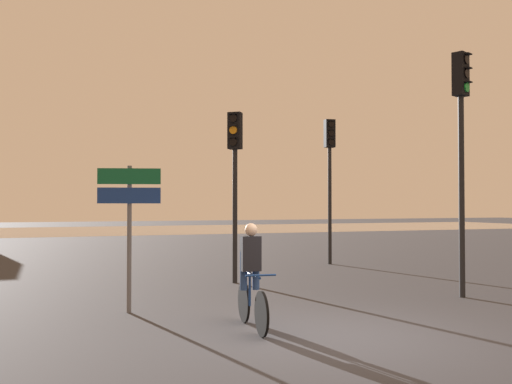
{
  "coord_description": "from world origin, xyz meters",
  "views": [
    {
      "loc": [
        -4.05,
        -7.26,
        1.91
      ],
      "look_at": [
        0.5,
        5.0,
        2.2
      ],
      "focal_mm": 40.0,
      "sensor_mm": 36.0,
      "label": 1
    }
  ],
  "objects_px": {
    "traffic_light_near_right": "(461,129)",
    "traffic_light_center": "(235,164)",
    "traffic_light_far_right": "(330,164)",
    "cyclist": "(251,275)",
    "direction_sign_post": "(129,211)"
  },
  "relations": [
    {
      "from": "traffic_light_center",
      "to": "direction_sign_post",
      "type": "bearing_deg",
      "value": 82.22
    },
    {
      "from": "traffic_light_center",
      "to": "traffic_light_far_right",
      "type": "distance_m",
      "value": 5.3
    },
    {
      "from": "traffic_light_near_right",
      "to": "cyclist",
      "type": "height_order",
      "value": "traffic_light_near_right"
    },
    {
      "from": "traffic_light_center",
      "to": "traffic_light_far_right",
      "type": "bearing_deg",
      "value": -106.88
    },
    {
      "from": "traffic_light_near_right",
      "to": "direction_sign_post",
      "type": "distance_m",
      "value": 6.93
    },
    {
      "from": "traffic_light_near_right",
      "to": "traffic_light_center",
      "type": "bearing_deg",
      "value": -68.26
    },
    {
      "from": "traffic_light_near_right",
      "to": "direction_sign_post",
      "type": "height_order",
      "value": "traffic_light_near_right"
    },
    {
      "from": "traffic_light_center",
      "to": "direction_sign_post",
      "type": "height_order",
      "value": "traffic_light_center"
    },
    {
      "from": "traffic_light_far_right",
      "to": "cyclist",
      "type": "bearing_deg",
      "value": 60.45
    },
    {
      "from": "traffic_light_near_right",
      "to": "traffic_light_far_right",
      "type": "relative_size",
      "value": 1.09
    },
    {
      "from": "traffic_light_near_right",
      "to": "traffic_light_center",
      "type": "height_order",
      "value": "traffic_light_near_right"
    },
    {
      "from": "traffic_light_far_right",
      "to": "traffic_light_near_right",
      "type": "bearing_deg",
      "value": 90.87
    },
    {
      "from": "traffic_light_near_right",
      "to": "cyclist",
      "type": "bearing_deg",
      "value": -9.81
    },
    {
      "from": "traffic_light_near_right",
      "to": "traffic_light_far_right",
      "type": "xyz_separation_m",
      "value": [
        0.52,
        6.81,
        -0.26
      ]
    },
    {
      "from": "cyclist",
      "to": "traffic_light_far_right",
      "type": "bearing_deg",
      "value": -119.81
    }
  ]
}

